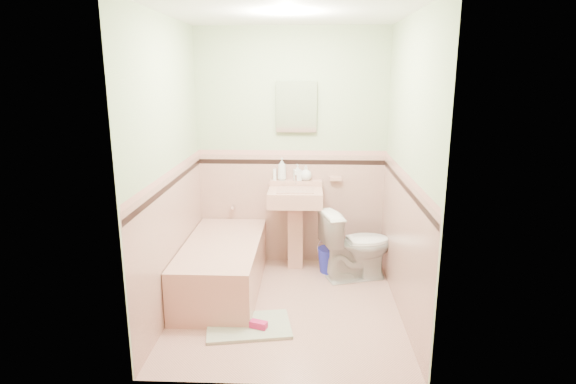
{
  "coord_description": "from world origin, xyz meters",
  "views": [
    {
      "loc": [
        0.18,
        -3.88,
        2.04
      ],
      "look_at": [
        0.0,
        0.25,
        1.0
      ],
      "focal_mm": 29.62,
      "sensor_mm": 36.0,
      "label": 1
    }
  ],
  "objects_px": {
    "sink": "(295,230)",
    "bucket": "(330,260)",
    "soap_bottle_mid": "(297,172)",
    "soap_bottle_right": "(306,173)",
    "soap_bottle_left": "(282,169)",
    "medicine_cabinet": "(296,107)",
    "shoe": "(259,325)",
    "toilet": "(356,245)",
    "bathtub": "(223,268)"
  },
  "relations": [
    {
      "from": "soap_bottle_mid",
      "to": "soap_bottle_left",
      "type": "bearing_deg",
      "value": 180.0
    },
    {
      "from": "medicine_cabinet",
      "to": "soap_bottle_right",
      "type": "xyz_separation_m",
      "value": [
        0.1,
        -0.03,
        -0.69
      ]
    },
    {
      "from": "bathtub",
      "to": "soap_bottle_mid",
      "type": "height_order",
      "value": "soap_bottle_mid"
    },
    {
      "from": "soap_bottle_mid",
      "to": "bucket",
      "type": "bearing_deg",
      "value": -34.16
    },
    {
      "from": "medicine_cabinet",
      "to": "bucket",
      "type": "xyz_separation_m",
      "value": [
        0.37,
        -0.27,
        -1.57
      ]
    },
    {
      "from": "medicine_cabinet",
      "to": "soap_bottle_mid",
      "type": "xyz_separation_m",
      "value": [
        0.02,
        -0.03,
        -0.68
      ]
    },
    {
      "from": "medicine_cabinet",
      "to": "soap_bottle_right",
      "type": "distance_m",
      "value": 0.7
    },
    {
      "from": "sink",
      "to": "toilet",
      "type": "distance_m",
      "value": 0.66
    },
    {
      "from": "toilet",
      "to": "soap_bottle_left",
      "type": "bearing_deg",
      "value": 46.53
    },
    {
      "from": "toilet",
      "to": "soap_bottle_mid",
      "type": "bearing_deg",
      "value": 40.63
    },
    {
      "from": "sink",
      "to": "soap_bottle_left",
      "type": "bearing_deg",
      "value": 129.65
    },
    {
      "from": "bathtub",
      "to": "shoe",
      "type": "distance_m",
      "value": 0.87
    },
    {
      "from": "soap_bottle_left",
      "to": "soap_bottle_right",
      "type": "bearing_deg",
      "value": 0.0
    },
    {
      "from": "sink",
      "to": "soap_bottle_left",
      "type": "relative_size",
      "value": 3.67
    },
    {
      "from": "soap_bottle_mid",
      "to": "bucket",
      "type": "distance_m",
      "value": 0.98
    },
    {
      "from": "soap_bottle_right",
      "to": "shoe",
      "type": "distance_m",
      "value": 1.78
    },
    {
      "from": "soap_bottle_right",
      "to": "medicine_cabinet",
      "type": "bearing_deg",
      "value": 164.02
    },
    {
      "from": "soap_bottle_mid",
      "to": "soap_bottle_right",
      "type": "bearing_deg",
      "value": 0.0
    },
    {
      "from": "bathtub",
      "to": "bucket",
      "type": "height_order",
      "value": "bathtub"
    },
    {
      "from": "bathtub",
      "to": "soap_bottle_left",
      "type": "height_order",
      "value": "soap_bottle_left"
    },
    {
      "from": "soap_bottle_mid",
      "to": "bucket",
      "type": "height_order",
      "value": "soap_bottle_mid"
    },
    {
      "from": "medicine_cabinet",
      "to": "soap_bottle_left",
      "type": "height_order",
      "value": "medicine_cabinet"
    },
    {
      "from": "soap_bottle_left",
      "to": "shoe",
      "type": "relative_size",
      "value": 1.7
    },
    {
      "from": "sink",
      "to": "soap_bottle_mid",
      "type": "xyz_separation_m",
      "value": [
        0.02,
        0.18,
        0.58
      ]
    },
    {
      "from": "soap_bottle_left",
      "to": "soap_bottle_right",
      "type": "distance_m",
      "value": 0.26
    },
    {
      "from": "sink",
      "to": "soap_bottle_right",
      "type": "bearing_deg",
      "value": 59.8
    },
    {
      "from": "bathtub",
      "to": "toilet",
      "type": "bearing_deg",
      "value": 13.95
    },
    {
      "from": "sink",
      "to": "shoe",
      "type": "bearing_deg",
      "value": -101.5
    },
    {
      "from": "soap_bottle_mid",
      "to": "medicine_cabinet",
      "type": "bearing_deg",
      "value": 117.77
    },
    {
      "from": "soap_bottle_mid",
      "to": "soap_bottle_right",
      "type": "xyz_separation_m",
      "value": [
        0.09,
        0.0,
        -0.01
      ]
    },
    {
      "from": "sink",
      "to": "soap_bottle_mid",
      "type": "bearing_deg",
      "value": 84.99
    },
    {
      "from": "soap_bottle_left",
      "to": "soap_bottle_mid",
      "type": "relative_size",
      "value": 1.4
    },
    {
      "from": "toilet",
      "to": "shoe",
      "type": "relative_size",
      "value": 5.13
    },
    {
      "from": "bathtub",
      "to": "toilet",
      "type": "relative_size",
      "value": 2.09
    },
    {
      "from": "bucket",
      "to": "toilet",
      "type": "bearing_deg",
      "value": -30.17
    },
    {
      "from": "toilet",
      "to": "shoe",
      "type": "xyz_separation_m",
      "value": [
        -0.88,
        -1.07,
        -0.3
      ]
    },
    {
      "from": "bucket",
      "to": "shoe",
      "type": "relative_size",
      "value": 1.84
    },
    {
      "from": "sink",
      "to": "medicine_cabinet",
      "type": "bearing_deg",
      "value": 90.0
    },
    {
      "from": "shoe",
      "to": "soap_bottle_right",
      "type": "bearing_deg",
      "value": 94.96
    },
    {
      "from": "sink",
      "to": "shoe",
      "type": "height_order",
      "value": "sink"
    },
    {
      "from": "sink",
      "to": "toilet",
      "type": "xyz_separation_m",
      "value": [
        0.62,
        -0.21,
        -0.08
      ]
    },
    {
      "from": "soap_bottle_mid",
      "to": "sink",
      "type": "bearing_deg",
      "value": -95.01
    },
    {
      "from": "bathtub",
      "to": "soap_bottle_right",
      "type": "relative_size",
      "value": 9.52
    },
    {
      "from": "soap_bottle_mid",
      "to": "bucket",
      "type": "relative_size",
      "value": 0.66
    },
    {
      "from": "soap_bottle_mid",
      "to": "soap_bottle_right",
      "type": "relative_size",
      "value": 1.07
    },
    {
      "from": "medicine_cabinet",
      "to": "shoe",
      "type": "relative_size",
      "value": 3.3
    },
    {
      "from": "medicine_cabinet",
      "to": "toilet",
      "type": "relative_size",
      "value": 0.64
    },
    {
      "from": "soap_bottle_right",
      "to": "bucket",
      "type": "bearing_deg",
      "value": -42.28
    },
    {
      "from": "sink",
      "to": "bucket",
      "type": "relative_size",
      "value": 3.39
    },
    {
      "from": "medicine_cabinet",
      "to": "toilet",
      "type": "xyz_separation_m",
      "value": [
        0.62,
        -0.42,
        -1.34
      ]
    }
  ]
}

